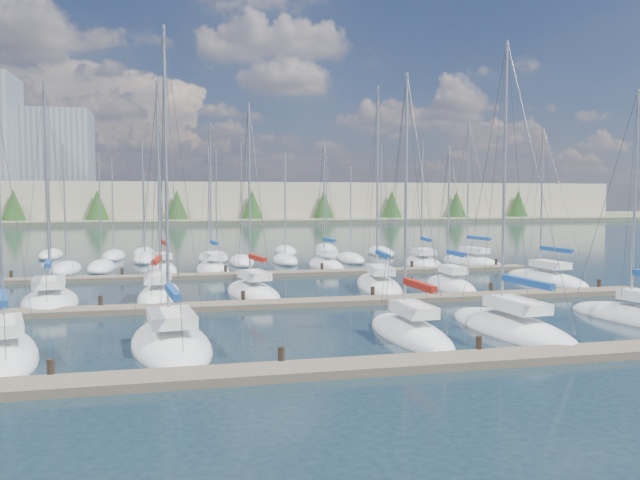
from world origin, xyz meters
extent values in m
plane|color=#1A2C35|center=(0.00, 60.00, 0.00)|extent=(400.00, 400.00, 0.00)
cube|color=#6B5E4C|center=(0.00, 2.00, 0.15)|extent=(44.00, 1.80, 0.35)
cylinder|color=#2D261C|center=(-12.00, 2.90, 0.30)|extent=(0.26, 0.26, 1.10)
cylinder|color=#2D261C|center=(-4.00, 2.90, 0.30)|extent=(0.26, 0.26, 1.10)
cylinder|color=#2D261C|center=(4.00, 2.90, 0.30)|extent=(0.26, 0.26, 1.10)
cube|color=#6B5E4C|center=(0.00, 16.00, 0.15)|extent=(44.00, 1.80, 0.35)
cylinder|color=#2D261C|center=(-12.00, 16.90, 0.30)|extent=(0.26, 0.26, 1.10)
cylinder|color=#2D261C|center=(-4.00, 16.90, 0.30)|extent=(0.26, 0.26, 1.10)
cylinder|color=#2D261C|center=(4.00, 16.90, 0.30)|extent=(0.26, 0.26, 1.10)
cylinder|color=#2D261C|center=(12.00, 16.90, 0.30)|extent=(0.26, 0.26, 1.10)
cylinder|color=#2D261C|center=(20.00, 16.90, 0.30)|extent=(0.26, 0.26, 1.10)
cube|color=#6B5E4C|center=(0.00, 30.00, 0.15)|extent=(44.00, 1.80, 0.35)
cylinder|color=#2D261C|center=(-20.00, 30.90, 0.30)|extent=(0.26, 0.26, 1.10)
cylinder|color=#2D261C|center=(-12.00, 30.90, 0.30)|extent=(0.26, 0.26, 1.10)
cylinder|color=#2D261C|center=(-4.00, 30.90, 0.30)|extent=(0.26, 0.26, 1.10)
cylinder|color=#2D261C|center=(4.00, 30.90, 0.30)|extent=(0.26, 0.26, 1.10)
cylinder|color=#2D261C|center=(12.00, 30.90, 0.30)|extent=(0.26, 0.26, 1.10)
cylinder|color=#2D261C|center=(20.00, 30.90, 0.30)|extent=(0.26, 0.26, 1.10)
ellipsoid|color=white|center=(7.68, 6.91, 0.05)|extent=(3.72, 9.47, 1.60)
cube|color=silver|center=(7.72, 6.45, 1.35)|extent=(1.89, 3.36, 0.50)
cylinder|color=#9EA0A5|center=(7.63, 7.65, 7.44)|extent=(0.14, 0.14, 12.68)
cylinder|color=#9EA0A5|center=(7.78, 5.71, 2.40)|extent=(0.41, 3.88, 0.10)
cube|color=navy|center=(7.78, 5.71, 2.52)|extent=(0.59, 3.59, 0.30)
ellipsoid|color=white|center=(2.59, 6.85, 0.05)|extent=(2.73, 7.82, 1.60)
cube|color=maroon|center=(2.59, 6.85, 0.05)|extent=(1.41, 3.76, 0.12)
cube|color=silver|center=(2.61, 6.47, 1.35)|extent=(1.44, 2.76, 0.50)
cylinder|color=#9EA0A5|center=(2.56, 7.47, 6.56)|extent=(0.14, 0.14, 10.92)
cylinder|color=#9EA0A5|center=(2.63, 5.85, 2.40)|extent=(0.24, 3.25, 0.10)
cube|color=maroon|center=(2.63, 5.85, 2.52)|extent=(0.43, 2.99, 0.30)
ellipsoid|color=white|center=(-14.50, 7.02, 0.05)|extent=(4.45, 8.37, 1.60)
cube|color=black|center=(-14.50, 7.02, 0.05)|extent=(2.23, 4.04, 0.12)
cube|color=silver|center=(-14.39, 6.63, 1.35)|extent=(2.04, 3.06, 0.50)
cylinder|color=#9EA0A5|center=(-14.66, 7.64, 5.78)|extent=(0.14, 0.14, 9.36)
cylinder|color=#9EA0A5|center=(-14.23, 6.01, 2.40)|extent=(0.96, 3.27, 0.10)
cube|color=navy|center=(-14.23, 6.01, 2.52)|extent=(1.08, 3.07, 0.30)
ellipsoid|color=white|center=(19.32, 22.12, 0.05)|extent=(3.46, 9.08, 1.60)
cube|color=silver|center=(19.36, 21.67, 1.35)|extent=(1.76, 3.22, 0.50)
cylinder|color=#9EA0A5|center=(19.27, 22.82, 6.36)|extent=(0.14, 0.14, 10.51)
cylinder|color=#9EA0A5|center=(19.42, 20.96, 2.40)|extent=(0.40, 3.73, 0.10)
cube|color=navy|center=(19.42, 20.96, 2.52)|extent=(0.58, 3.45, 0.30)
ellipsoid|color=white|center=(5.39, 35.25, 0.05)|extent=(3.06, 7.27, 1.60)
cube|color=maroon|center=(5.39, 35.25, 0.05)|extent=(1.56, 3.50, 0.12)
cube|color=silver|center=(5.42, 34.90, 1.35)|extent=(1.54, 2.59, 0.50)
cylinder|color=#9EA0A5|center=(5.33, 35.81, 6.29)|extent=(0.14, 0.14, 10.37)
cylinder|color=#9EA0A5|center=(5.48, 34.33, 2.40)|extent=(0.40, 2.96, 0.10)
cube|color=navy|center=(5.48, 34.33, 2.52)|extent=(0.57, 2.75, 0.30)
ellipsoid|color=white|center=(-2.99, 20.58, 0.05)|extent=(4.05, 8.20, 1.60)
cube|color=maroon|center=(-2.99, 20.58, 0.05)|extent=(2.05, 3.96, 0.12)
cube|color=silver|center=(-2.93, 20.19, 1.35)|extent=(1.96, 2.96, 0.50)
cylinder|color=#9EA0A5|center=(-3.10, 21.19, 6.80)|extent=(0.14, 0.14, 11.40)
cylinder|color=#9EA0A5|center=(-2.82, 19.57, 2.40)|extent=(0.67, 3.26, 0.10)
cube|color=maroon|center=(-2.82, 19.57, 2.52)|extent=(0.82, 3.04, 0.30)
ellipsoid|color=white|center=(-8.05, 7.32, 0.05)|extent=(4.28, 9.05, 1.60)
cube|color=silver|center=(-8.00, 6.88, 1.35)|extent=(2.15, 3.24, 0.50)
cylinder|color=#9EA0A5|center=(-8.14, 8.01, 7.38)|extent=(0.14, 0.14, 12.55)
cylinder|color=#9EA0A5|center=(-7.92, 6.19, 2.40)|extent=(0.54, 3.65, 0.10)
cube|color=navy|center=(-7.92, 6.19, 2.52)|extent=(0.70, 3.38, 0.30)
ellipsoid|color=white|center=(-15.23, 19.93, 0.05)|extent=(4.42, 8.79, 1.60)
cube|color=black|center=(-15.23, 19.93, 0.05)|extent=(2.25, 4.24, 0.12)
cube|color=silver|center=(-15.17, 19.51, 1.35)|extent=(2.18, 3.17, 0.50)
cylinder|color=#9EA0A5|center=(-15.33, 20.59, 7.19)|extent=(0.14, 0.14, 12.18)
cylinder|color=#9EA0A5|center=(-15.07, 18.85, 2.40)|extent=(0.62, 3.51, 0.10)
cube|color=navy|center=(-15.07, 18.85, 2.52)|extent=(0.78, 3.26, 0.30)
ellipsoid|color=white|center=(-9.05, 35.55, 0.05)|extent=(3.39, 7.33, 1.60)
cube|color=black|center=(-9.05, 35.55, 0.05)|extent=(1.71, 3.54, 0.12)
cube|color=silver|center=(-8.99, 35.20, 1.35)|extent=(1.61, 2.65, 0.50)
cylinder|color=#9EA0A5|center=(-9.15, 36.10, 6.66)|extent=(0.14, 0.14, 11.11)
cylinder|color=#9EA0A5|center=(-8.88, 34.64, 2.40)|extent=(0.64, 2.94, 0.10)
cube|color=maroon|center=(-8.88, 34.64, 2.52)|extent=(0.79, 2.74, 0.30)
ellipsoid|color=white|center=(19.60, 34.97, 0.05)|extent=(4.00, 9.02, 1.60)
cube|color=black|center=(19.60, 34.97, 0.05)|extent=(2.02, 4.35, 0.12)
cube|color=silver|center=(19.68, 34.54, 1.35)|extent=(1.90, 3.25, 0.50)
cylinder|color=#9EA0A5|center=(19.48, 35.65, 7.28)|extent=(0.14, 0.14, 12.35)
cylinder|color=#9EA0A5|center=(19.80, 33.85, 2.40)|extent=(0.73, 3.62, 0.10)
cube|color=navy|center=(19.80, 33.85, 2.52)|extent=(0.87, 3.37, 0.30)
ellipsoid|color=white|center=(-4.85, 34.29, 0.05)|extent=(3.33, 7.35, 1.60)
cube|color=maroon|center=(-4.85, 34.29, 0.05)|extent=(1.70, 3.54, 0.12)
cube|color=silver|center=(-4.81, 33.94, 1.35)|extent=(1.68, 2.63, 0.50)
cylinder|color=#9EA0A5|center=(-4.91, 34.86, 6.91)|extent=(0.14, 0.14, 11.63)
cylinder|color=#9EA0A5|center=(-4.75, 33.37, 2.40)|extent=(0.42, 2.98, 0.10)
cube|color=navy|center=(-4.75, 33.37, 2.52)|extent=(0.59, 2.77, 0.30)
ellipsoid|color=white|center=(10.88, 20.58, 0.05)|extent=(2.32, 6.82, 1.60)
cube|color=black|center=(10.88, 20.58, 0.05)|extent=(1.20, 3.28, 0.12)
cube|color=silver|center=(10.88, 20.24, 1.35)|extent=(1.26, 2.39, 0.50)
cylinder|color=#9EA0A5|center=(10.89, 21.12, 5.50)|extent=(0.14, 0.14, 8.80)
cylinder|color=#9EA0A5|center=(10.87, 19.70, 2.40)|extent=(0.14, 2.85, 0.10)
cube|color=navy|center=(10.87, 19.70, 2.52)|extent=(0.34, 2.63, 0.30)
ellipsoid|color=white|center=(14.51, 34.54, 0.05)|extent=(4.27, 8.95, 1.60)
cube|color=silver|center=(14.44, 34.12, 1.35)|extent=(2.09, 3.22, 0.50)
cylinder|color=#9EA0A5|center=(14.61, 35.22, 6.38)|extent=(0.14, 0.14, 10.57)
cylinder|color=#9EA0A5|center=(14.34, 33.44, 2.40)|extent=(0.63, 3.59, 0.10)
cube|color=navy|center=(14.34, 33.44, 2.52)|extent=(0.79, 3.33, 0.30)
ellipsoid|color=white|center=(6.00, 21.78, 0.05)|extent=(4.05, 10.23, 1.60)
cube|color=silver|center=(5.93, 21.28, 1.35)|extent=(1.95, 3.66, 0.50)
cylinder|color=#9EA0A5|center=(6.11, 22.56, 7.62)|extent=(0.14, 0.14, 13.04)
cylinder|color=#9EA0A5|center=(5.82, 20.49, 2.40)|extent=(0.68, 4.16, 0.10)
cube|color=navy|center=(5.82, 20.49, 2.52)|extent=(0.83, 3.85, 0.30)
ellipsoid|color=white|center=(-8.90, 20.73, 0.05)|extent=(3.14, 9.05, 1.60)
cube|color=silver|center=(-8.93, 20.28, 1.35)|extent=(1.60, 3.20, 0.50)
cylinder|color=#9EA0A5|center=(-8.85, 21.44, 7.40)|extent=(0.14, 0.14, 12.60)
cylinder|color=#9EA0A5|center=(-8.98, 19.57, 2.40)|extent=(0.36, 3.73, 0.10)
cube|color=maroon|center=(-8.98, 19.57, 2.52)|extent=(0.54, 3.45, 0.30)
cylinder|color=#9EA0A5|center=(15.24, 8.05, 6.48)|extent=(0.14, 0.14, 10.77)
cylinder|color=#9EA0A5|center=(-20.75, 49.89, 6.50)|extent=(0.12, 0.12, 11.20)
ellipsoid|color=white|center=(-20.75, 49.89, 0.25)|extent=(2.20, 6.40, 1.40)
cylinder|color=#9EA0A5|center=(-3.94, 43.45, 5.97)|extent=(0.12, 0.12, 10.14)
ellipsoid|color=white|center=(-3.94, 43.45, 0.25)|extent=(2.20, 6.40, 1.40)
cylinder|color=#9EA0A5|center=(-4.68, 43.24, 6.14)|extent=(0.12, 0.12, 10.49)
ellipsoid|color=white|center=(-4.68, 43.24, 0.25)|extent=(2.20, 6.40, 1.40)
cylinder|color=#9EA0A5|center=(9.07, 50.53, 5.93)|extent=(0.12, 0.12, 10.06)
ellipsoid|color=white|center=(9.07, 50.53, 0.25)|extent=(2.20, 6.40, 1.40)
cylinder|color=#9EA0A5|center=(-14.23, 47.33, 5.60)|extent=(0.12, 0.12, 9.39)
ellipsoid|color=white|center=(-14.23, 47.33, 0.25)|extent=(2.20, 6.40, 1.40)
cylinder|color=#9EA0A5|center=(-16.97, 36.19, 5.83)|extent=(0.12, 0.12, 9.85)
ellipsoid|color=white|center=(-16.97, 36.19, 0.25)|extent=(2.20, 6.40, 1.40)
cylinder|color=#9EA0A5|center=(-14.23, 36.83, 5.55)|extent=(0.12, 0.12, 9.30)
ellipsoid|color=white|center=(-14.23, 36.83, 0.25)|extent=(2.20, 6.40, 1.40)
cylinder|color=#9EA0A5|center=(13.97, 45.41, 6.74)|extent=(0.12, 0.12, 11.68)
ellipsoid|color=white|center=(13.97, 45.41, 0.25)|extent=(2.20, 6.40, 1.40)
cylinder|color=#9EA0A5|center=(2.31, 39.32, 5.78)|extent=(0.12, 0.12, 9.76)
ellipsoid|color=white|center=(2.31, 39.32, 0.25)|extent=(2.20, 6.40, 1.40)
cylinder|color=#9EA0A5|center=(-11.34, 49.91, 6.87)|extent=(0.12, 0.12, 11.95)
ellipsoid|color=white|center=(-11.34, 49.91, 0.25)|extent=(2.20, 6.40, 1.40)
cylinder|color=#9EA0A5|center=(8.76, 39.06, 5.13)|extent=(0.12, 0.12, 8.46)
ellipsoid|color=white|center=(8.76, 39.06, 0.25)|extent=(2.20, 6.40, 1.40)
cylinder|color=#9EA0A5|center=(-10.91, 43.47, 4.96)|extent=(0.12, 0.12, 8.12)
ellipsoid|color=white|center=(-10.91, 43.47, 0.25)|extent=(2.20, 6.40, 1.40)
cylinder|color=#9EA0A5|center=(4.00, 49.08, 5.90)|extent=(0.12, 0.12, 10.00)
ellipsoid|color=white|center=(4.00, 49.08, 0.25)|extent=(2.20, 6.40, 1.40)
cylinder|color=#9EA0A5|center=(-1.89, 38.97, 6.17)|extent=(0.12, 0.12, 10.54)
ellipsoid|color=white|center=(-1.89, 38.97, 0.25)|extent=(2.20, 6.40, 1.40)
cube|color=#666B51|center=(0.00, 150.00, 0.50)|extent=(400.00, 60.00, 1.00)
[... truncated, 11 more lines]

